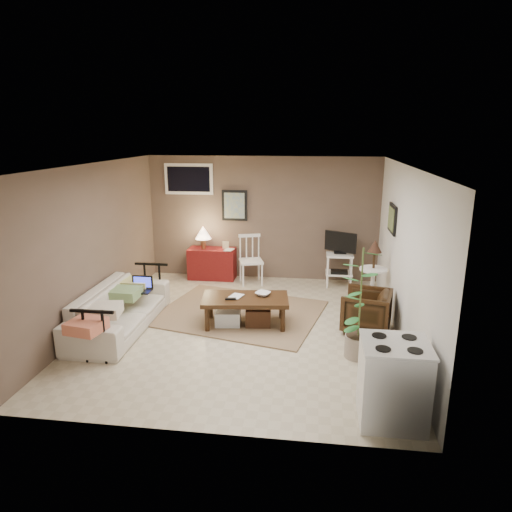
# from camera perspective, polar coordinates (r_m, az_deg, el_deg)

# --- Properties ---
(floor) EXTENTS (5.00, 5.00, 0.00)m
(floor) POSITION_cam_1_polar(r_m,az_deg,el_deg) (6.93, -1.65, -8.93)
(floor) COLOR #C1B293
(floor) RESTS_ON ground
(art_back) EXTENTS (0.50, 0.03, 0.60)m
(art_back) POSITION_cam_1_polar(r_m,az_deg,el_deg) (8.96, -2.70, 6.33)
(art_back) COLOR black
(art_right) EXTENTS (0.03, 0.60, 0.45)m
(art_right) POSITION_cam_1_polar(r_m,az_deg,el_deg) (7.50, 16.67, 4.50)
(art_right) COLOR black
(window) EXTENTS (0.96, 0.03, 0.60)m
(window) POSITION_cam_1_polar(r_m,az_deg,el_deg) (9.10, -8.40, 9.49)
(window) COLOR white
(rug) EXTENTS (2.88, 2.51, 0.02)m
(rug) POSITION_cam_1_polar(r_m,az_deg,el_deg) (7.44, -2.10, -7.09)
(rug) COLOR #906F54
(rug) RESTS_ON floor
(coffee_table) EXTENTS (1.34, 0.80, 0.48)m
(coffee_table) POSITION_cam_1_polar(r_m,az_deg,el_deg) (6.89, -1.41, -6.65)
(coffee_table) COLOR #391F0F
(coffee_table) RESTS_ON floor
(sofa) EXTENTS (0.63, 2.14, 0.84)m
(sofa) POSITION_cam_1_polar(r_m,az_deg,el_deg) (7.04, -16.72, -5.52)
(sofa) COLOR beige
(sofa) RESTS_ON floor
(sofa_pillows) EXTENTS (0.41, 2.04, 0.14)m
(sofa_pillows) POSITION_cam_1_polar(r_m,az_deg,el_deg) (6.78, -17.22, -5.51)
(sofa_pillows) COLOR beige
(sofa_pillows) RESTS_ON sofa
(sofa_end_rails) EXTENTS (0.58, 2.14, 0.72)m
(sofa_end_rails) POSITION_cam_1_polar(r_m,az_deg,el_deg) (7.01, -15.75, -6.04)
(sofa_end_rails) COLOR black
(sofa_end_rails) RESTS_ON floor
(laptop) EXTENTS (0.33, 0.24, 0.22)m
(laptop) POSITION_cam_1_polar(r_m,az_deg,el_deg) (7.24, -14.13, -3.71)
(laptop) COLOR black
(laptop) RESTS_ON sofa
(red_console) EXTENTS (0.92, 0.41, 1.07)m
(red_console) POSITION_cam_1_polar(r_m,az_deg,el_deg) (9.09, -5.61, -0.58)
(red_console) COLOR maroon
(red_console) RESTS_ON floor
(spindle_chair) EXTENTS (0.53, 0.53, 0.94)m
(spindle_chair) POSITION_cam_1_polar(r_m,az_deg,el_deg) (8.75, -0.64, -0.65)
(spindle_chair) COLOR white
(spindle_chair) RESTS_ON floor
(tv_stand) EXTENTS (0.57, 0.40, 1.05)m
(tv_stand) POSITION_cam_1_polar(r_m,az_deg,el_deg) (8.70, 10.42, -0.21)
(tv_stand) COLOR white
(tv_stand) RESTS_ON floor
(side_table) EXTENTS (0.44, 0.44, 1.18)m
(side_table) POSITION_cam_1_polar(r_m,az_deg,el_deg) (7.59, 14.48, -1.36)
(side_table) COLOR white
(side_table) RESTS_ON floor
(armchair) EXTENTS (0.75, 0.79, 0.68)m
(armchair) POSITION_cam_1_polar(r_m,az_deg,el_deg) (6.90, 13.62, -6.43)
(armchair) COLOR black
(armchair) RESTS_ON floor
(potted_plant) EXTENTS (0.37, 0.37, 1.49)m
(potted_plant) POSITION_cam_1_polar(r_m,az_deg,el_deg) (5.93, 12.92, -5.33)
(potted_plant) COLOR gray
(potted_plant) RESTS_ON floor
(stove) EXTENTS (0.66, 0.61, 0.86)m
(stove) POSITION_cam_1_polar(r_m,az_deg,el_deg) (4.91, 16.76, -14.86)
(stove) COLOR silver
(stove) RESTS_ON floor
(bowl) EXTENTS (0.22, 0.13, 0.22)m
(bowl) POSITION_cam_1_polar(r_m,az_deg,el_deg) (6.86, 0.87, -4.10)
(bowl) COLOR #391F0F
(bowl) RESTS_ON coffee_table
(book_table) EXTENTS (0.17, 0.07, 0.24)m
(book_table) POSITION_cam_1_polar(r_m,az_deg,el_deg) (6.84, -3.16, -4.10)
(book_table) COLOR #391F0F
(book_table) RESTS_ON coffee_table
(book_console) EXTENTS (0.16, 0.05, 0.22)m
(book_console) POSITION_cam_1_polar(r_m,az_deg,el_deg) (8.87, -3.89, 1.42)
(book_console) COLOR #391F0F
(book_console) RESTS_ON red_console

